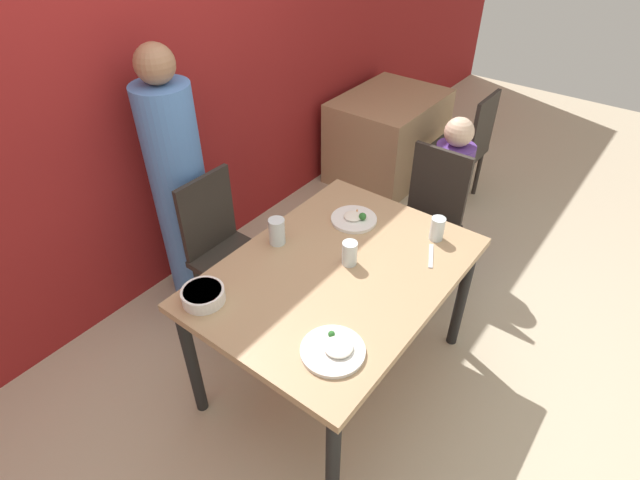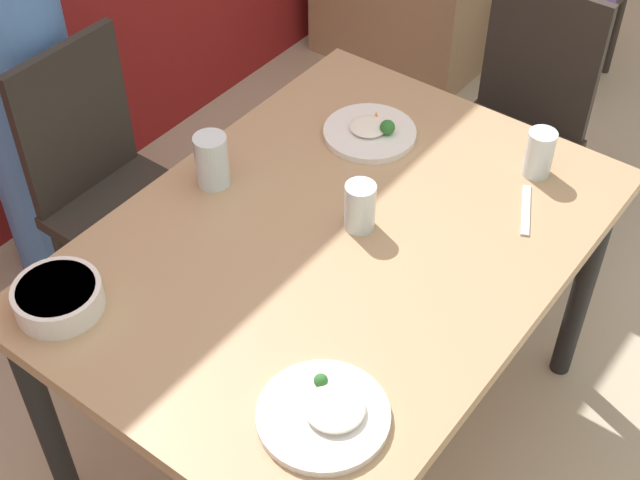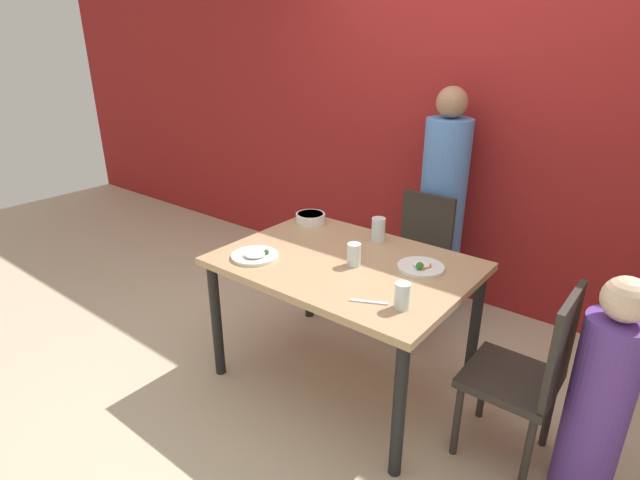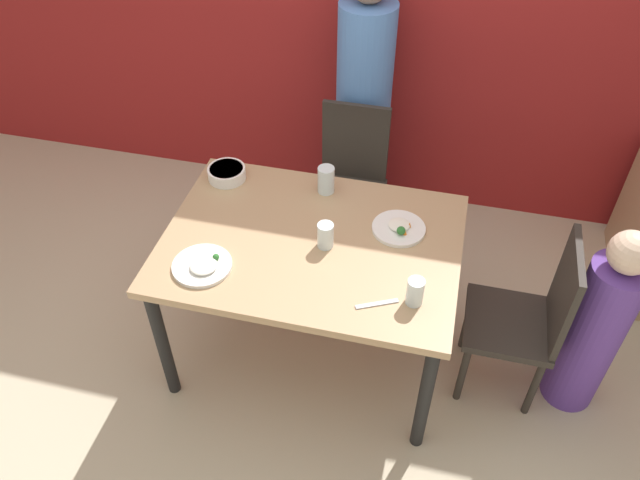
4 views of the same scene
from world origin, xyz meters
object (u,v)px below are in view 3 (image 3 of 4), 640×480
bowl_curry (310,218)px  plate_rice_adult (421,267)px  chair_child_spot (528,373)px  chair_adult_spot (417,258)px  person_child (600,399)px  person_adult (441,211)px  glass_water_tall (378,229)px

bowl_curry → plate_rice_adult: bowl_curry is taller
bowl_curry → chair_child_spot: bearing=-11.8°
chair_child_spot → bowl_curry: bearing=-101.8°
chair_adult_spot → bowl_curry: chair_adult_spot is taller
chair_child_spot → chair_adult_spot: bearing=-129.0°
person_child → person_adult: bearing=138.7°
chair_child_spot → glass_water_tall: size_ratio=6.69×
chair_adult_spot → plate_rice_adult: (0.36, -0.67, 0.29)m
person_adult → glass_water_tall: (-0.04, -0.79, 0.09)m
chair_adult_spot → person_child: 1.52m
person_child → chair_adult_spot: bearing=148.0°
bowl_curry → glass_water_tall: size_ratio=1.38×
chair_child_spot → person_adult: person_adult is taller
chair_adult_spot → person_child: bearing=-32.0°
person_child → chair_child_spot: bearing=-180.0°
person_child → bowl_curry: bearing=170.0°
person_child → bowl_curry: (-1.83, 0.32, 0.31)m
chair_adult_spot → person_adult: size_ratio=0.58×
bowl_curry → person_adult: bearing=56.1°
person_adult → person_child: person_adult is taller
plate_rice_adult → person_adult: bearing=109.7°
person_child → bowl_curry: person_child is taller
chair_adult_spot → plate_rice_adult: chair_adult_spot is taller
plate_rice_adult → chair_adult_spot: bearing=118.0°
person_child → plate_rice_adult: size_ratio=4.33×
glass_water_tall → person_adult: bearing=87.4°
person_child → glass_water_tall: (-1.32, 0.34, 0.35)m
chair_child_spot → bowl_curry: chair_child_spot is taller
plate_rice_adult → glass_water_tall: size_ratio=1.78×
chair_adult_spot → person_child: person_child is taller
person_adult → glass_water_tall: 0.80m
chair_adult_spot → bowl_curry: size_ratio=4.86×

